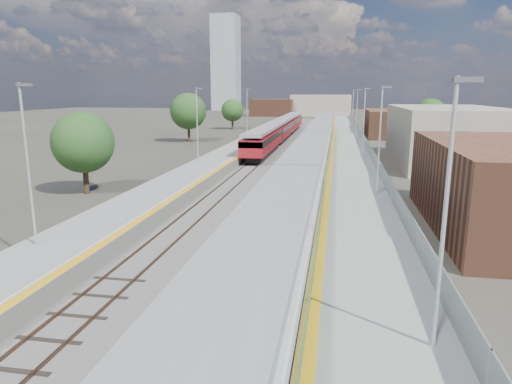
# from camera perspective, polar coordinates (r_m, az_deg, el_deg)

# --- Properties ---
(ground) EXTENTS (320.00, 320.00, 0.00)m
(ground) POSITION_cam_1_polar(r_m,az_deg,el_deg) (61.14, 6.50, 4.74)
(ground) COLOR #47443A
(ground) RESTS_ON ground
(ballast_bed) EXTENTS (10.50, 155.00, 0.06)m
(ballast_bed) POSITION_cam_1_polar(r_m,az_deg,el_deg) (63.78, 4.62, 5.13)
(ballast_bed) COLOR #565451
(ballast_bed) RESTS_ON ground
(tracks) EXTENTS (8.96, 160.00, 0.17)m
(tracks) POSITION_cam_1_polar(r_m,az_deg,el_deg) (65.37, 5.28, 5.36)
(tracks) COLOR #4C3323
(tracks) RESTS_ON ground
(platform_right) EXTENTS (4.70, 155.00, 8.52)m
(platform_right) POSITION_cam_1_polar(r_m,az_deg,el_deg) (63.45, 11.44, 5.34)
(platform_right) COLOR slate
(platform_right) RESTS_ON ground
(platform_left) EXTENTS (4.30, 155.00, 8.52)m
(platform_left) POSITION_cam_1_polar(r_m,az_deg,el_deg) (64.69, -1.41, 5.70)
(platform_left) COLOR slate
(platform_left) RESTS_ON ground
(buildings) EXTENTS (72.00, 185.50, 40.00)m
(buildings) POSITION_cam_1_polar(r_m,az_deg,el_deg) (150.69, 1.73, 13.44)
(buildings) COLOR brown
(buildings) RESTS_ON ground
(green_train) EXTENTS (3.05, 84.84, 3.36)m
(green_train) POSITION_cam_1_polar(r_m,az_deg,el_deg) (47.01, 7.32, 5.32)
(green_train) COLOR black
(green_train) RESTS_ON ground
(red_train) EXTENTS (2.73, 55.38, 3.44)m
(red_train) POSITION_cam_1_polar(r_m,az_deg,el_deg) (76.87, 3.15, 7.90)
(red_train) COLOR black
(red_train) RESTS_ON ground
(tree_a) EXTENTS (4.87, 4.87, 6.60)m
(tree_a) POSITION_cam_1_polar(r_m,az_deg,el_deg) (38.94, -20.82, 5.80)
(tree_a) COLOR #382619
(tree_a) RESTS_ON ground
(tree_b) EXTENTS (5.86, 5.86, 7.94)m
(tree_b) POSITION_cam_1_polar(r_m,az_deg,el_deg) (75.78, -8.48, 9.96)
(tree_b) COLOR #382619
(tree_b) RESTS_ON ground
(tree_c) EXTENTS (4.80, 4.80, 6.51)m
(tree_c) POSITION_cam_1_polar(r_m,az_deg,el_deg) (101.03, -2.97, 10.16)
(tree_c) COLOR #382619
(tree_c) RESTS_ON ground
(tree_d) EXTENTS (5.14, 5.14, 6.97)m
(tree_d) POSITION_cam_1_polar(r_m,az_deg,el_deg) (85.00, 20.95, 9.13)
(tree_d) COLOR #382619
(tree_d) RESTS_ON ground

